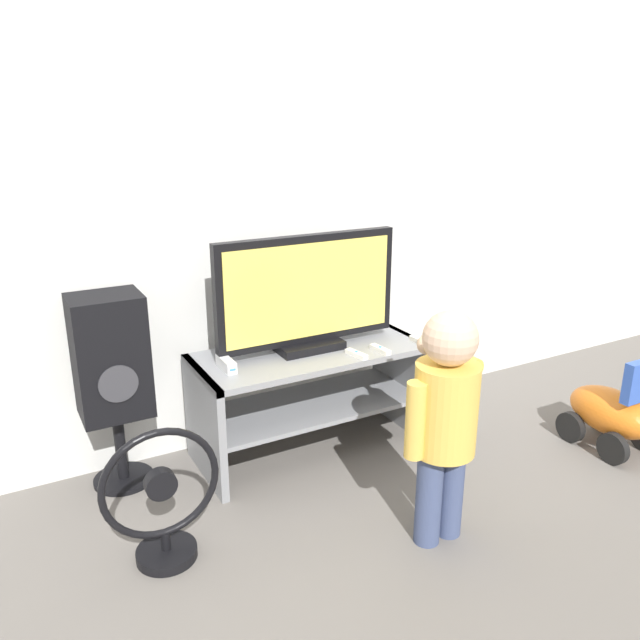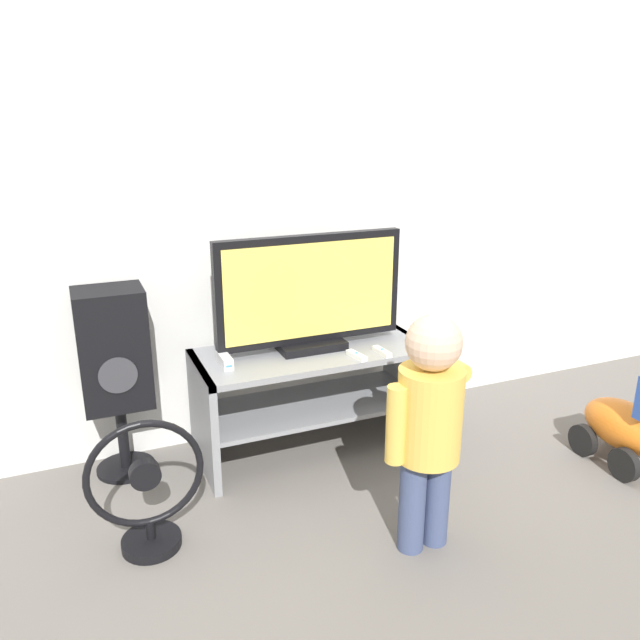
% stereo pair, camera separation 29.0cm
% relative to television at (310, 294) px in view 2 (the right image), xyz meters
% --- Properties ---
extents(ground_plane, '(16.00, 16.00, 0.00)m').
position_rel_television_xyz_m(ground_plane, '(0.00, -0.27, -0.81)').
color(ground_plane, slate).
extents(wall_back, '(10.00, 0.06, 2.60)m').
position_rel_television_xyz_m(wall_back, '(0.00, 0.31, 0.49)').
color(wall_back, silver).
rests_on(wall_back, ground_plane).
extents(tv_stand, '(1.15, 0.50, 0.54)m').
position_rel_television_xyz_m(tv_stand, '(0.00, -0.02, -0.46)').
color(tv_stand, gray).
rests_on(tv_stand, ground_plane).
extents(television, '(0.93, 0.20, 0.56)m').
position_rel_television_xyz_m(television, '(0.00, 0.00, 0.00)').
color(television, black).
rests_on(television, tv_stand).
extents(game_console, '(0.05, 0.16, 0.05)m').
position_rel_television_xyz_m(game_console, '(-0.45, -0.05, -0.25)').
color(game_console, white).
rests_on(game_console, tv_stand).
extents(remote_primary, '(0.04, 0.13, 0.03)m').
position_rel_television_xyz_m(remote_primary, '(0.29, -0.20, -0.27)').
color(remote_primary, white).
rests_on(remote_primary, tv_stand).
extents(remote_secondary, '(0.06, 0.13, 0.03)m').
position_rel_television_xyz_m(remote_secondary, '(0.15, -0.20, -0.27)').
color(remote_secondary, white).
rests_on(remote_secondary, tv_stand).
extents(child, '(0.36, 0.53, 0.96)m').
position_rel_television_xyz_m(child, '(0.12, -0.89, -0.25)').
color(child, '#3F4C72').
rests_on(child, ground_plane).
extents(speaker_tower, '(0.30, 0.27, 0.90)m').
position_rel_television_xyz_m(speaker_tower, '(-0.91, 0.13, -0.22)').
color(speaker_tower, black).
rests_on(speaker_tower, ground_plane).
extents(floor_fan, '(0.45, 0.23, 0.55)m').
position_rel_television_xyz_m(floor_fan, '(-0.88, -0.50, -0.57)').
color(floor_fan, black).
rests_on(floor_fan, ground_plane).
extents(ride_on_toy, '(0.29, 0.46, 0.52)m').
position_rel_television_xyz_m(ride_on_toy, '(1.35, -0.75, -0.62)').
color(ride_on_toy, orange).
rests_on(ride_on_toy, ground_plane).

